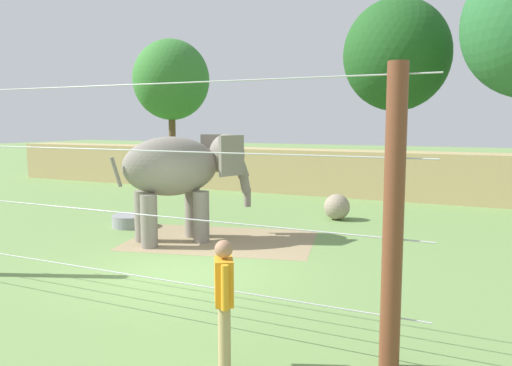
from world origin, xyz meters
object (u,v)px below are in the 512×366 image
at_px(zookeeper, 224,300).
at_px(water_tub, 131,221).
at_px(elephant, 182,171).
at_px(enrichment_ball, 337,207).

height_order(zookeeper, water_tub, zookeeper).
xyz_separation_m(elephant, enrichment_ball, (2.78, 4.55, -1.43)).
distance_m(elephant, water_tub, 3.02).
distance_m(enrichment_ball, zookeeper, 10.44).
bearing_deg(zookeeper, water_tub, 136.12).
bearing_deg(elephant, water_tub, 160.75).
bearing_deg(enrichment_ball, water_tub, -144.28).
bearing_deg(water_tub, elephant, -19.25).
height_order(elephant, zookeeper, elephant).
height_order(elephant, enrichment_ball, elephant).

